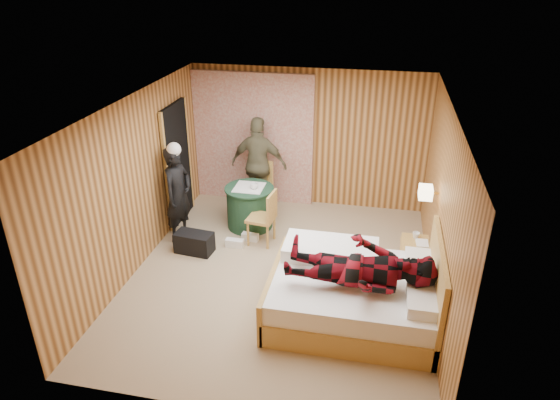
% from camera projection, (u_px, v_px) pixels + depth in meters
% --- Properties ---
extents(floor, '(4.20, 5.00, 0.01)m').
position_uv_depth(floor, '(280.00, 275.00, 7.26)').
color(floor, tan).
rests_on(floor, ground).
extents(ceiling, '(4.20, 5.00, 0.01)m').
position_uv_depth(ceiling, '(280.00, 106.00, 6.17)').
color(ceiling, white).
rests_on(ceiling, wall_back).
extents(wall_back, '(4.20, 0.02, 2.50)m').
position_uv_depth(wall_back, '(308.00, 139.00, 8.92)').
color(wall_back, tan).
rests_on(wall_back, floor).
extents(wall_left, '(0.02, 5.00, 2.50)m').
position_uv_depth(wall_left, '(136.00, 184.00, 7.10)').
color(wall_left, tan).
rests_on(wall_left, floor).
extents(wall_right, '(0.02, 5.00, 2.50)m').
position_uv_depth(wall_right, '(442.00, 212.00, 6.33)').
color(wall_right, tan).
rests_on(wall_right, floor).
extents(curtain, '(2.20, 0.08, 2.40)m').
position_uv_depth(curtain, '(253.00, 139.00, 9.06)').
color(curtain, beige).
rests_on(curtain, floor).
extents(doorway, '(0.06, 0.90, 2.05)m').
position_uv_depth(doorway, '(178.00, 164.00, 8.42)').
color(doorway, black).
rests_on(doorway, floor).
extents(wall_lamp, '(0.26, 0.24, 0.16)m').
position_uv_depth(wall_lamp, '(426.00, 192.00, 6.74)').
color(wall_lamp, gold).
rests_on(wall_lamp, wall_right).
extents(bed, '(2.09, 1.65, 1.13)m').
position_uv_depth(bed, '(356.00, 293.00, 6.32)').
color(bed, '#DCA95A').
rests_on(bed, floor).
extents(nightstand, '(0.40, 0.55, 0.53)m').
position_uv_depth(nightstand, '(414.00, 258.00, 7.16)').
color(nightstand, '#DCA95A').
rests_on(nightstand, floor).
extents(round_table, '(0.82, 0.82, 0.73)m').
position_uv_depth(round_table, '(250.00, 207.00, 8.44)').
color(round_table, '#20452B').
rests_on(round_table, floor).
extents(chair_far, '(0.50, 0.50, 0.93)m').
position_uv_depth(chair_far, '(260.00, 182.00, 8.94)').
color(chair_far, '#DCA95A').
rests_on(chair_far, floor).
extents(chair_near, '(0.45, 0.45, 0.90)m').
position_uv_depth(chair_near, '(266.00, 214.00, 7.85)').
color(chair_near, '#DCA95A').
rests_on(chair_near, floor).
extents(duffel_bag, '(0.61, 0.37, 0.33)m').
position_uv_depth(duffel_bag, '(194.00, 243.00, 7.76)').
color(duffel_bag, black).
rests_on(duffel_bag, floor).
extents(sneaker_left, '(0.29, 0.12, 0.13)m').
position_uv_depth(sneaker_left, '(235.00, 243.00, 7.94)').
color(sneaker_left, white).
rests_on(sneaker_left, floor).
extents(sneaker_right, '(0.28, 0.14, 0.12)m').
position_uv_depth(sneaker_right, '(250.00, 237.00, 8.13)').
color(sneaker_right, white).
rests_on(sneaker_right, floor).
extents(woman_standing, '(0.51, 0.65, 1.57)m').
position_uv_depth(woman_standing, '(178.00, 195.00, 7.88)').
color(woman_standing, black).
rests_on(woman_standing, floor).
extents(man_at_table, '(1.03, 0.48, 1.72)m').
position_uv_depth(man_at_table, '(259.00, 165.00, 8.83)').
color(man_at_table, brown).
rests_on(man_at_table, floor).
extents(man_on_bed, '(0.86, 0.67, 1.77)m').
position_uv_depth(man_on_bed, '(361.00, 258.00, 5.82)').
color(man_on_bed, maroon).
rests_on(man_on_bed, bed).
extents(book_lower, '(0.18, 0.23, 0.02)m').
position_uv_depth(book_lower, '(416.00, 244.00, 7.00)').
color(book_lower, white).
rests_on(book_lower, nightstand).
extents(book_upper, '(0.17, 0.23, 0.02)m').
position_uv_depth(book_upper, '(416.00, 243.00, 6.99)').
color(book_upper, white).
rests_on(book_upper, nightstand).
extents(cup_nightstand, '(0.11, 0.11, 0.09)m').
position_uv_depth(cup_nightstand, '(416.00, 235.00, 7.14)').
color(cup_nightstand, white).
rests_on(cup_nightstand, nightstand).
extents(cup_table, '(0.16, 0.16, 0.10)m').
position_uv_depth(cup_table, '(254.00, 186.00, 8.20)').
color(cup_table, white).
rests_on(cup_table, round_table).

